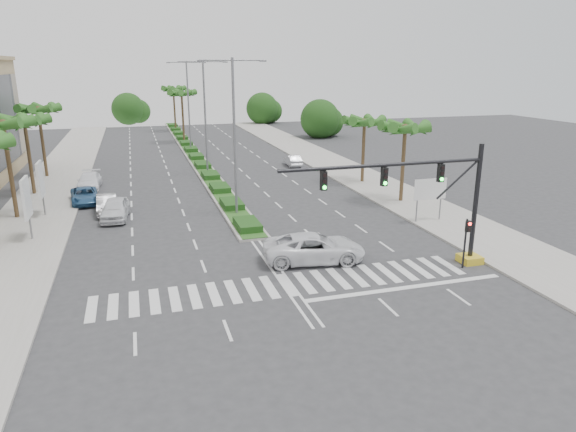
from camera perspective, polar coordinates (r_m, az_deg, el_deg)
name	(u,v)px	position (r m, az deg, el deg)	size (l,w,h in m)	color
ground	(287,285)	(28.08, -0.09, -7.66)	(160.00, 160.00, 0.00)	#333335
footpath_right	(377,186)	(51.22, 9.87, 3.34)	(6.00, 120.00, 0.15)	gray
footpath_left	(40,210)	(46.66, -25.86, 0.63)	(6.00, 120.00, 0.15)	gray
median	(192,153)	(70.86, -10.64, 6.93)	(2.20, 75.00, 0.20)	gray
median_grass	(192,152)	(70.84, -10.64, 7.02)	(1.80, 75.00, 0.04)	#28551D
signal_gantry	(442,210)	(30.71, 16.73, 0.61)	(12.60, 1.20, 7.20)	gold
pedestrian_signal	(467,235)	(31.32, 19.22, -2.02)	(0.28, 0.36, 3.00)	black
direction_sign	(430,191)	(39.68, 15.50, 2.70)	(2.70, 0.11, 3.40)	slate
billboard_near	(26,198)	(38.21, -27.07, 1.75)	(0.18, 2.10, 4.35)	slate
billboard_far	(41,180)	(43.99, -25.80, 3.64)	(0.18, 2.10, 4.35)	slate
palm_left_mid	(3,127)	(43.76, -29.07, 8.64)	(4.57, 4.68, 7.95)	brown
palm_left_far	(25,124)	(51.62, -27.23, 9.13)	(4.57, 4.68, 7.35)	brown
palm_left_end	(38,112)	(59.45, -25.99, 10.39)	(4.57, 4.68, 7.75)	brown
palm_right_near	(405,130)	(44.62, 12.88, 9.26)	(4.57, 4.68, 7.05)	brown
palm_right_far	(364,124)	(51.72, 8.49, 10.10)	(4.57, 4.68, 6.75)	brown
palm_median_a	(182,95)	(80.01, -11.74, 13.03)	(4.57, 4.68, 8.05)	brown
palm_median_b	(173,90)	(94.94, -12.62, 13.46)	(4.57, 4.68, 8.05)	brown
streetlight_near	(234,129)	(39.53, -5.99, 9.58)	(5.10, 0.25, 12.00)	slate
streetlight_mid	(205,111)	(55.25, -9.21, 11.39)	(5.10, 0.25, 12.00)	slate
streetlight_far	(188,101)	(71.09, -11.02, 12.39)	(5.10, 0.25, 12.00)	slate
car_parked_a	(115,209)	(41.72, -18.65, 0.77)	(1.93, 4.79, 1.63)	silver
car_parked_b	(107,204)	(43.67, -19.48, 1.23)	(1.52, 4.36, 1.44)	#ACABB0
car_parked_c	(85,196)	(47.51, -21.66, 2.12)	(2.21, 4.78, 1.33)	#2B5885
car_parked_d	(89,181)	(53.09, -21.22, 3.65)	(2.05, 5.05, 1.47)	white
car_crossing	(314,248)	(31.07, 2.94, -3.55)	(2.84, 6.16, 1.71)	white
car_right	(293,160)	(60.77, 0.54, 6.20)	(1.41, 4.04, 1.33)	silver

